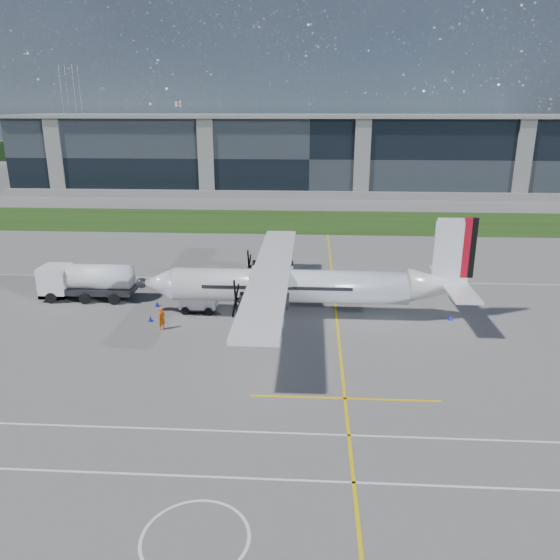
{
  "coord_description": "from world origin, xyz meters",
  "views": [
    {
      "loc": [
        0.73,
        -36.47,
        17.62
      ],
      "look_at": [
        -1.94,
        8.14,
        3.17
      ],
      "focal_mm": 35.0,
      "sensor_mm": 36.0,
      "label": 1
    }
  ],
  "objects": [
    {
      "name": "ground",
      "position": [
        0.0,
        40.0,
        0.0
      ],
      "size": [
        400.0,
        400.0,
        0.0
      ],
      "primitive_type": "plane",
      "color": "slate",
      "rests_on": "ground"
    },
    {
      "name": "grass_strip",
      "position": [
        0.0,
        48.0,
        0.02
      ],
      "size": [
        400.0,
        18.0,
        0.04
      ],
      "primitive_type": "cube",
      "color": "#1B3B10",
      "rests_on": "ground"
    },
    {
      "name": "terminal_building",
      "position": [
        0.0,
        80.0,
        7.5
      ],
      "size": [
        120.0,
        20.0,
        15.0
      ],
      "primitive_type": "cube",
      "color": "black",
      "rests_on": "ground"
    },
    {
      "name": "tree_line",
      "position": [
        0.0,
        140.0,
        3.0
      ],
      "size": [
        400.0,
        6.0,
        6.0
      ],
      "primitive_type": "cube",
      "color": "black",
      "rests_on": "ground"
    },
    {
      "name": "pylon_west",
      "position": [
        -80.0,
        150.0,
        15.0
      ],
      "size": [
        9.0,
        4.6,
        30.0
      ],
      "primitive_type": null,
      "color": "gray",
      "rests_on": "ground"
    },
    {
      "name": "yellow_taxiway_centerline",
      "position": [
        3.0,
        10.0,
        0.01
      ],
      "size": [
        0.2,
        70.0,
        0.01
      ],
      "primitive_type": "cube",
      "color": "yellow",
      "rests_on": "ground"
    },
    {
      "name": "white_lane_line",
      "position": [
        0.0,
        -14.0,
        0.01
      ],
      "size": [
        90.0,
        0.15,
        0.01
      ],
      "primitive_type": "cube",
      "color": "white",
      "rests_on": "ground"
    },
    {
      "name": "turboprop_aircraft",
      "position": [
        -0.02,
        7.89,
        4.43
      ],
      "size": [
        28.49,
        29.54,
        8.86
      ],
      "primitive_type": null,
      "color": "white",
      "rests_on": "ground"
    },
    {
      "name": "fuel_tanker_truck",
      "position": [
        -20.88,
        11.02,
        1.71
      ],
      "size": [
        9.1,
        2.96,
        3.41
      ],
      "primitive_type": null,
      "color": "silver",
      "rests_on": "ground"
    },
    {
      "name": "baggage_tug",
      "position": [
        -9.21,
        8.52,
        1.03
      ],
      "size": [
        3.44,
        2.07,
        2.07
      ],
      "primitive_type": null,
      "color": "silver",
      "rests_on": "ground"
    },
    {
      "name": "ground_crew_person",
      "position": [
        -11.38,
        4.25,
        1.09
      ],
      "size": [
        0.97,
        1.08,
        2.17
      ],
      "primitive_type": "imported",
      "rotation": [
        0.0,
        0.0,
        1.08
      ],
      "color": "#F25907",
      "rests_on": "ground"
    },
    {
      "name": "safety_cone_tail",
      "position": [
        12.7,
        7.68,
        0.25
      ],
      "size": [
        0.36,
        0.36,
        0.5
      ],
      "primitive_type": "cone",
      "color": "#0E18F2",
      "rests_on": "ground"
    },
    {
      "name": "safety_cone_nose_stbd",
      "position": [
        -13.27,
        9.44,
        0.25
      ],
      "size": [
        0.36,
        0.36,
        0.5
      ],
      "primitive_type": "cone",
      "color": "#0E18F2",
      "rests_on": "ground"
    },
    {
      "name": "safety_cone_nose_port",
      "position": [
        -12.86,
        5.88,
        0.25
      ],
      "size": [
        0.36,
        0.36,
        0.5
      ],
      "primitive_type": "cone",
      "color": "#0E18F2",
      "rests_on": "ground"
    },
    {
      "name": "safety_cone_stbdwing",
      "position": [
        -1.86,
        22.95,
        0.25
      ],
      "size": [
        0.36,
        0.36,
        0.5
      ],
      "primitive_type": "cone",
      "color": "#0E18F2",
      "rests_on": "ground"
    }
  ]
}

